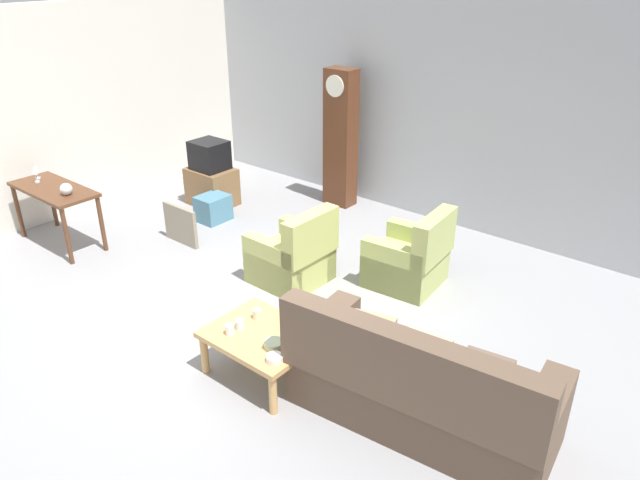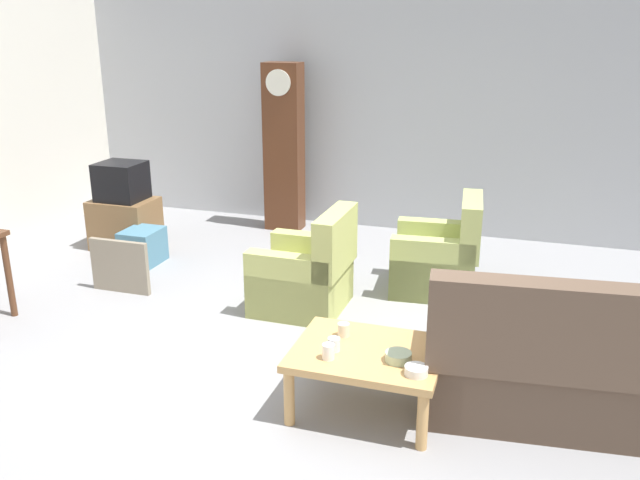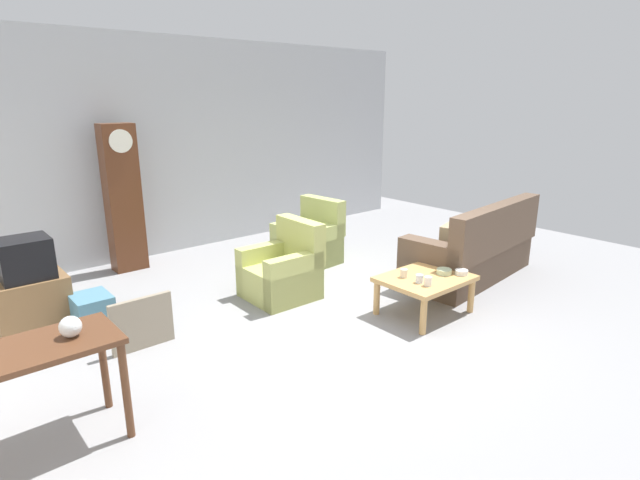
{
  "view_description": "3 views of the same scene",
  "coord_description": "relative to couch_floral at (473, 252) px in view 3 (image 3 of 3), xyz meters",
  "views": [
    {
      "loc": [
        3.7,
        -3.54,
        3.46
      ],
      "look_at": [
        0.09,
        0.86,
        0.68
      ],
      "focal_mm": 33.33,
      "sensor_mm": 36.0,
      "label": 1
    },
    {
      "loc": [
        1.45,
        -4.28,
        2.46
      ],
      "look_at": [
        -0.07,
        0.44,
        0.82
      ],
      "focal_mm": 37.23,
      "sensor_mm": 36.0,
      "label": 2
    },
    {
      "loc": [
        -3.7,
        -3.73,
        2.35
      ],
      "look_at": [
        0.05,
        0.68,
        0.69
      ],
      "focal_mm": 28.22,
      "sensor_mm": 36.0,
      "label": 3
    }
  ],
  "objects": [
    {
      "name": "glass_dome_cloche",
      "position": [
        -4.94,
        -0.07,
        0.5
      ],
      "size": [
        0.15,
        0.15,
        0.15
      ],
      "primitive_type": "sphere",
      "color": "silver",
      "rests_on": "console_table_dark"
    },
    {
      "name": "cup_white_porcelain",
      "position": [
        -1.61,
        -0.5,
        0.13
      ],
      "size": [
        0.08,
        0.08,
        0.1
      ],
      "primitive_type": "cylinder",
      "color": "white",
      "rests_on": "coffee_table_wood"
    },
    {
      "name": "garage_door_wall",
      "position": [
        -1.97,
        3.81,
        1.24
      ],
      "size": [
        8.4,
        0.16,
        3.2
      ],
      "primitive_type": "cube",
      "color": "#ADAFB5",
      "rests_on": "ground_plane"
    },
    {
      "name": "ground_plane",
      "position": [
        -1.97,
        0.21,
        -0.36
      ],
      "size": [
        10.4,
        10.4,
        0.0
      ],
      "primitive_type": "plane",
      "color": "gray"
    },
    {
      "name": "grandfather_clock",
      "position": [
        -3.35,
        3.33,
        0.65
      ],
      "size": [
        0.44,
        0.3,
        2.01
      ],
      "color": "#562D19",
      "rests_on": "ground_plane"
    },
    {
      "name": "tv_stand_cabinet",
      "position": [
        -4.81,
        2.09,
        -0.08
      ],
      "size": [
        0.68,
        0.52,
        0.56
      ],
      "primitive_type": "cube",
      "color": "brown",
      "rests_on": "ground_plane"
    },
    {
      "name": "framed_picture_leaning",
      "position": [
        -4.11,
        0.93,
        -0.1
      ],
      "size": [
        0.6,
        0.05,
        0.51
      ],
      "primitive_type": "cube",
      "color": "gray",
      "rests_on": "ground_plane"
    },
    {
      "name": "bowl_white_stacked",
      "position": [
        -1.05,
        -0.53,
        0.11
      ],
      "size": [
        0.14,
        0.14,
        0.05
      ],
      "primitive_type": "cylinder",
      "color": "white",
      "rests_on": "coffee_table_wood"
    },
    {
      "name": "armchair_olive_far",
      "position": [
        -1.25,
        1.9,
        -0.05
      ],
      "size": [
        0.85,
        0.83,
        0.92
      ],
      "color": "#AFBA68",
      "rests_on": "ground_plane"
    },
    {
      "name": "storage_box_blue",
      "position": [
        -4.34,
        1.69,
        -0.17
      ],
      "size": [
        0.36,
        0.43,
        0.37
      ],
      "primitive_type": "cube",
      "color": "teal",
      "rests_on": "ground_plane"
    },
    {
      "name": "tv_crt",
      "position": [
        -4.81,
        2.09,
        0.41
      ],
      "size": [
        0.48,
        0.44,
        0.42
      ],
      "primitive_type": "cube",
      "color": "black",
      "rests_on": "tv_stand_cabinet"
    },
    {
      "name": "cup_blue_rimmed",
      "position": [
        -1.61,
        -0.39,
        0.12
      ],
      "size": [
        0.08,
        0.08,
        0.09
      ],
      "primitive_type": "cylinder",
      "color": "silver",
      "rests_on": "coffee_table_wood"
    },
    {
      "name": "console_table_dark",
      "position": [
        -5.31,
        -0.06,
        0.31
      ],
      "size": [
        1.3,
        0.56,
        0.78
      ],
      "color": "#56331E",
      "rests_on": "ground_plane"
    },
    {
      "name": "cup_cream_tall",
      "position": [
        -1.6,
        -0.17,
        0.13
      ],
      "size": [
        0.08,
        0.08,
        0.09
      ],
      "primitive_type": "cylinder",
      "color": "beige",
      "rests_on": "coffee_table_wood"
    },
    {
      "name": "coffee_table_wood",
      "position": [
        -1.4,
        -0.31,
        0.02
      ],
      "size": [
        0.96,
        0.76,
        0.43
      ],
      "color": "tan",
      "rests_on": "ground_plane"
    },
    {
      "name": "armchair_olive_near",
      "position": [
        -2.31,
        1.11,
        -0.05
      ],
      "size": [
        0.8,
        0.77,
        0.92
      ],
      "color": "#B7BC66",
      "rests_on": "ground_plane"
    },
    {
      "name": "bowl_shallow_green",
      "position": [
        -1.18,
        -0.39,
        0.11
      ],
      "size": [
        0.17,
        0.17,
        0.06
      ],
      "primitive_type": "cylinder",
      "color": "#B2C69E",
      "rests_on": "coffee_table_wood"
    },
    {
      "name": "couch_floral",
      "position": [
        0.0,
        0.0,
        0.0
      ],
      "size": [
        2.18,
        1.09,
        1.04
      ],
      "color": "brown",
      "rests_on": "ground_plane"
    }
  ]
}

